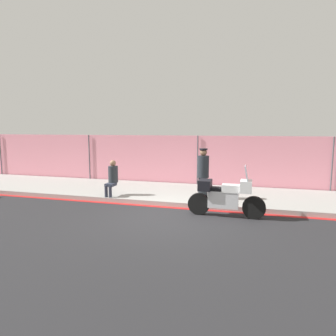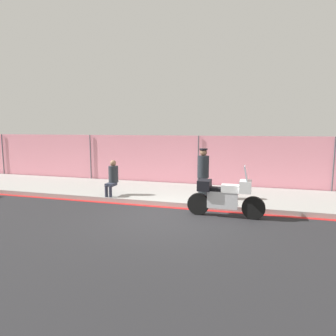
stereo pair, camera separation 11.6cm
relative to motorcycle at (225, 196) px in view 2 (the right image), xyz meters
name	(u,v)px [view 2 (the right image)]	position (x,y,z in m)	size (l,w,h in m)	color
ground_plane	(168,217)	(-1.53, -0.53, -0.61)	(120.00, 120.00, 0.00)	#262628
sidewalk	(189,194)	(-1.53, 2.32, -0.53)	(38.54, 3.43, 0.15)	#9E9E99
curb_paint_stripe	(177,208)	(-1.53, 0.52, -0.61)	(38.54, 0.18, 0.01)	red
storefront_fence	(199,162)	(-1.53, 4.12, 0.50)	(36.62, 0.17, 2.23)	pink
motorcycle	(225,196)	(0.00, 0.00, 0.00)	(2.21, 0.51, 1.51)	black
officer_standing	(203,173)	(-0.87, 1.42, 0.42)	(0.39, 0.39, 1.72)	#1E2328
person_seated_on_curb	(113,176)	(-4.07, 1.06, 0.24)	(0.35, 0.64, 1.26)	#2D3342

